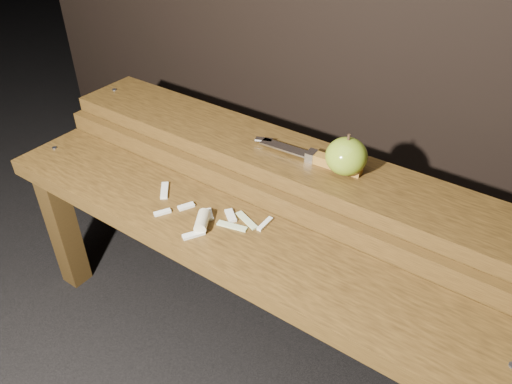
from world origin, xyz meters
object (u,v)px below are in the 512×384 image
Objects in this scene: bench_front_tier at (223,256)px; apple at (346,156)px; knife at (324,160)px; bench_rear_tier at (282,183)px.

apple is at bearing 56.77° from bench_front_tier.
bench_front_tier is 0.30m from knife.
bench_front_tier is 1.00× the size of bench_rear_tier.
knife is at bearing 3.80° from bench_rear_tier.
apple is (0.15, 0.00, 0.13)m from bench_rear_tier.
knife is at bearing 67.03° from bench_front_tier.
knife reaches higher than bench_rear_tier.
bench_front_tier is 0.33m from apple.
apple is at bearing 1.64° from bench_rear_tier.
bench_rear_tier is at bearing -178.36° from apple.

